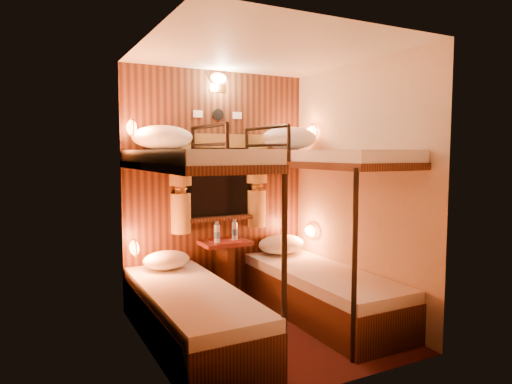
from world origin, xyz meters
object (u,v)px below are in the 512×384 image
table (225,263)px  bottle_left (217,234)px  bottle_right (235,231)px  bunk_left (191,276)px  bunk_right (321,259)px

table → bottle_left: bottle_left is taller
table → bottle_right: 0.35m
bunk_left → table: bearing=50.3°
bunk_right → table: bunk_right is taller
bunk_left → bottle_left: 0.91m
bunk_left → bottle_left: size_ratio=8.73×
table → bunk_right: bearing=-50.3°
table → bottle_left: (-0.12, -0.07, 0.33)m
table → bottle_left: bearing=-150.3°
bunk_left → bottle_right: bearing=46.1°
bunk_left → bunk_right: bearing=0.0°
table → bottle_left: 0.36m
bunk_left → bottle_right: bunk_left is taller
bottle_left → bottle_right: bearing=18.8°
bunk_right → bottle_left: bunk_right is taller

